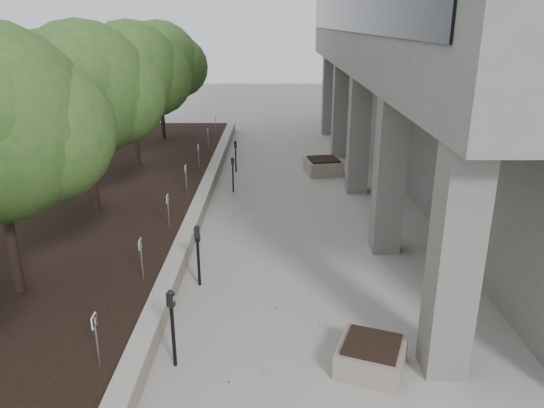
{
  "coord_description": "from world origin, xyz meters",
  "views": [
    {
      "loc": [
        0.48,
        -6.6,
        5.71
      ],
      "look_at": [
        0.44,
        6.71,
        1.02
      ],
      "focal_mm": 34.31,
      "sensor_mm": 36.0,
      "label": 1
    }
  ],
  "objects_px": {
    "planter_front": "(371,356)",
    "crabapple_tree_4": "(132,95)",
    "parking_meter_3": "(198,257)",
    "parking_meter_5": "(236,156)",
    "crabapple_tree_3": "(87,119)",
    "parking_meter_1": "(173,328)",
    "parking_meter_4": "(233,175)",
    "planter_back": "(323,166)",
    "parking_meter_2": "(198,256)",
    "crabapple_tree_5": "(160,81)"
  },
  "relations": [
    {
      "from": "planter_back",
      "to": "parking_meter_1",
      "type": "bearing_deg",
      "value": -106.82
    },
    {
      "from": "crabapple_tree_3",
      "to": "planter_back",
      "type": "xyz_separation_m",
      "value": [
        7.25,
        5.28,
        -2.81
      ]
    },
    {
      "from": "crabapple_tree_3",
      "to": "planter_back",
      "type": "height_order",
      "value": "crabapple_tree_3"
    },
    {
      "from": "parking_meter_3",
      "to": "parking_meter_5",
      "type": "distance_m",
      "value": 9.43
    },
    {
      "from": "planter_front",
      "to": "parking_meter_2",
      "type": "bearing_deg",
      "value": 138.3
    },
    {
      "from": "crabapple_tree_4",
      "to": "planter_back",
      "type": "height_order",
      "value": "crabapple_tree_4"
    },
    {
      "from": "parking_meter_2",
      "to": "parking_meter_5",
      "type": "bearing_deg",
      "value": 86.18
    },
    {
      "from": "parking_meter_4",
      "to": "parking_meter_2",
      "type": "bearing_deg",
      "value": -100.56
    },
    {
      "from": "crabapple_tree_4",
      "to": "parking_meter_4",
      "type": "height_order",
      "value": "crabapple_tree_4"
    },
    {
      "from": "crabapple_tree_3",
      "to": "parking_meter_3",
      "type": "distance_m",
      "value": 5.86
    },
    {
      "from": "parking_meter_3",
      "to": "parking_meter_5",
      "type": "height_order",
      "value": "parking_meter_3"
    },
    {
      "from": "parking_meter_5",
      "to": "planter_front",
      "type": "height_order",
      "value": "parking_meter_5"
    },
    {
      "from": "crabapple_tree_3",
      "to": "crabapple_tree_4",
      "type": "xyz_separation_m",
      "value": [
        0.0,
        5.0,
        0.0
      ]
    },
    {
      "from": "crabapple_tree_4",
      "to": "planter_front",
      "type": "height_order",
      "value": "crabapple_tree_4"
    },
    {
      "from": "parking_meter_1",
      "to": "parking_meter_2",
      "type": "bearing_deg",
      "value": 105.97
    },
    {
      "from": "parking_meter_4",
      "to": "planter_front",
      "type": "bearing_deg",
      "value": -80.87
    },
    {
      "from": "parking_meter_1",
      "to": "parking_meter_4",
      "type": "xyz_separation_m",
      "value": [
        0.3,
        9.84,
        -0.11
      ]
    },
    {
      "from": "planter_front",
      "to": "parking_meter_4",
      "type": "bearing_deg",
      "value": 107.49
    },
    {
      "from": "crabapple_tree_3",
      "to": "crabapple_tree_4",
      "type": "relative_size",
      "value": 1.0
    },
    {
      "from": "crabapple_tree_5",
      "to": "parking_meter_5",
      "type": "xyz_separation_m",
      "value": [
        3.78,
        -4.51,
        -2.48
      ]
    },
    {
      "from": "parking_meter_3",
      "to": "planter_back",
      "type": "distance_m",
      "value": 9.92
    },
    {
      "from": "parking_meter_1",
      "to": "parking_meter_5",
      "type": "xyz_separation_m",
      "value": [
        0.22,
        12.42,
        -0.11
      ]
    },
    {
      "from": "crabapple_tree_3",
      "to": "parking_meter_4",
      "type": "relative_size",
      "value": 4.3
    },
    {
      "from": "planter_back",
      "to": "crabapple_tree_4",
      "type": "bearing_deg",
      "value": -177.8
    },
    {
      "from": "crabapple_tree_3",
      "to": "parking_meter_1",
      "type": "xyz_separation_m",
      "value": [
        3.56,
        -6.93,
        -2.37
      ]
    },
    {
      "from": "parking_meter_2",
      "to": "planter_back",
      "type": "height_order",
      "value": "parking_meter_2"
    },
    {
      "from": "parking_meter_2",
      "to": "parking_meter_1",
      "type": "bearing_deg",
      "value": -93.28
    },
    {
      "from": "crabapple_tree_3",
      "to": "parking_meter_3",
      "type": "height_order",
      "value": "crabapple_tree_3"
    },
    {
      "from": "parking_meter_3",
      "to": "planter_back",
      "type": "bearing_deg",
      "value": 73.98
    },
    {
      "from": "parking_meter_2",
      "to": "crabapple_tree_5",
      "type": "bearing_deg",
      "value": 101.7
    },
    {
      "from": "planter_front",
      "to": "planter_back",
      "type": "relative_size",
      "value": 0.83
    },
    {
      "from": "crabapple_tree_4",
      "to": "parking_meter_4",
      "type": "bearing_deg",
      "value": -28.45
    },
    {
      "from": "crabapple_tree_3",
      "to": "planter_back",
      "type": "bearing_deg",
      "value": 36.06
    },
    {
      "from": "parking_meter_1",
      "to": "parking_meter_2",
      "type": "relative_size",
      "value": 1.01
    },
    {
      "from": "crabapple_tree_5",
      "to": "parking_meter_1",
      "type": "xyz_separation_m",
      "value": [
        3.56,
        -16.93,
        -2.37
      ]
    },
    {
      "from": "crabapple_tree_5",
      "to": "parking_meter_5",
      "type": "bearing_deg",
      "value": -50.05
    },
    {
      "from": "crabapple_tree_3",
      "to": "parking_meter_1",
      "type": "relative_size",
      "value": 3.65
    },
    {
      "from": "planter_back",
      "to": "parking_meter_2",
      "type": "bearing_deg",
      "value": -111.56
    },
    {
      "from": "crabapple_tree_3",
      "to": "planter_back",
      "type": "relative_size",
      "value": 4.1
    },
    {
      "from": "planter_front",
      "to": "crabapple_tree_4",
      "type": "bearing_deg",
      "value": 120.18
    },
    {
      "from": "parking_meter_4",
      "to": "planter_back",
      "type": "height_order",
      "value": "parking_meter_4"
    },
    {
      "from": "crabapple_tree_4",
      "to": "parking_meter_5",
      "type": "xyz_separation_m",
      "value": [
        3.78,
        0.49,
        -2.48
      ]
    },
    {
      "from": "planter_front",
      "to": "crabapple_tree_3",
      "type": "bearing_deg",
      "value": 134.91
    },
    {
      "from": "crabapple_tree_5",
      "to": "parking_meter_3",
      "type": "relative_size",
      "value": 4.0
    },
    {
      "from": "parking_meter_4",
      "to": "planter_back",
      "type": "relative_size",
      "value": 0.95
    },
    {
      "from": "parking_meter_2",
      "to": "planter_back",
      "type": "relative_size",
      "value": 1.11
    },
    {
      "from": "parking_meter_2",
      "to": "parking_meter_4",
      "type": "relative_size",
      "value": 1.17
    },
    {
      "from": "crabapple_tree_3",
      "to": "parking_meter_4",
      "type": "bearing_deg",
      "value": 37.07
    },
    {
      "from": "parking_meter_5",
      "to": "planter_back",
      "type": "height_order",
      "value": "parking_meter_5"
    },
    {
      "from": "parking_meter_3",
      "to": "parking_meter_5",
      "type": "bearing_deg",
      "value": 94.5
    }
  ]
}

